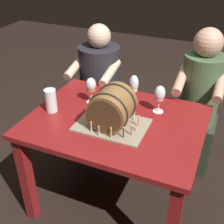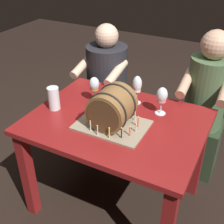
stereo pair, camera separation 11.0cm
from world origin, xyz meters
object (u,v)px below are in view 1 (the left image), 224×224
barrel_cake (112,109)px  wine_glass_rose (160,95)px  person_seated_right (196,110)px  beer_pint (51,101)px  person_seated_left (100,92)px  wine_glass_white (134,85)px  dining_table (116,136)px  wine_glass_amber (91,86)px

barrel_cake → wine_glass_rose: size_ratio=2.26×
barrel_cake → person_seated_right: person_seated_right is taller
beer_pint → person_seated_left: 0.78m
person_seated_left → person_seated_right: bearing=-0.0°
wine_glass_white → wine_glass_rose: wine_glass_white is taller
wine_glass_white → wine_glass_rose: 0.20m
wine_glass_rose → beer_pint: 0.71m
wine_glass_rose → person_seated_left: size_ratio=0.17×
wine_glass_white → wine_glass_rose: size_ratio=1.07×
beer_pint → wine_glass_rose: bearing=22.3°
beer_pint → person_seated_right: size_ratio=0.13×
barrel_cake → person_seated_left: person_seated_left is taller
person_seated_left → wine_glass_rose: bearing=-35.3°
beer_pint → person_seated_left: person_seated_left is taller
dining_table → person_seated_left: 0.79m
barrel_cake → wine_glass_amber: 0.32m
wine_glass_amber → person_seated_left: bearing=109.6°
wine_glass_rose → person_seated_left: bearing=144.7°
wine_glass_rose → person_seated_left: person_seated_left is taller
barrel_cake → dining_table: bearing=93.9°
person_seated_left → person_seated_right: person_seated_right is taller
wine_glass_white → person_seated_right: person_seated_right is taller
wine_glass_rose → person_seated_right: bearing=65.9°
wine_glass_amber → barrel_cake: bearing=-40.6°
wine_glass_rose → barrel_cake: bearing=-128.2°
barrel_cake → person_seated_right: size_ratio=0.36×
dining_table → wine_glass_rose: (0.22, 0.20, 0.26)m
person_seated_left → barrel_cake: bearing=-59.5°
wine_glass_white → person_seated_left: (-0.45, 0.40, -0.34)m
dining_table → wine_glass_amber: (-0.24, 0.14, 0.26)m
barrel_cake → wine_glass_white: barrel_cake is taller
wine_glass_white → beer_pint: wine_glass_white is taller
barrel_cake → wine_glass_amber: (-0.25, 0.21, 0.01)m
wine_glass_white → beer_pint: size_ratio=1.31×
wine_glass_rose → beer_pint: wine_glass_rose is taller
dining_table → person_seated_left: (-0.43, 0.66, -0.08)m
wine_glass_amber → beer_pint: (-0.19, -0.21, -0.06)m
dining_table → wine_glass_amber: 0.38m
wine_glass_white → beer_pint: 0.57m
barrel_cake → person_seated_left: 0.91m
barrel_cake → wine_glass_amber: barrel_cake is taller
wine_glass_amber → wine_glass_white: bearing=23.8°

